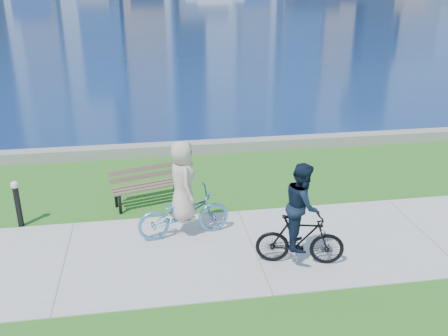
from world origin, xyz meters
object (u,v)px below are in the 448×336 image
(bollard_lamp, at_px, (17,201))
(cyclist_woman, at_px, (183,202))
(park_bench, at_px, (147,183))
(cyclist_man, at_px, (301,223))

(bollard_lamp, relative_size, cyclist_woman, 0.51)
(park_bench, bearing_deg, cyclist_woman, -83.01)
(park_bench, bearing_deg, bollard_lamp, 178.90)
(park_bench, distance_m, cyclist_man, 4.55)
(cyclist_woman, distance_m, cyclist_man, 2.71)
(park_bench, xyz_separation_m, bollard_lamp, (-2.98, -0.79, 0.09))
(bollard_lamp, xyz_separation_m, cyclist_man, (6.00, -2.59, 0.28))
(park_bench, relative_size, cyclist_man, 0.87)
(cyclist_man, bearing_deg, bollard_lamp, 80.22)
(park_bench, height_order, cyclist_woman, cyclist_woman)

